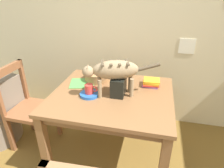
{
  "coord_description": "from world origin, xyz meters",
  "views": [
    {
      "loc": [
        0.3,
        -0.19,
        1.66
      ],
      "look_at": [
        -0.07,
        1.39,
        0.86
      ],
      "focal_mm": 31.6,
      "sensor_mm": 36.0,
      "label": 1
    }
  ],
  "objects_px": {
    "saucer_bowl": "(89,94)",
    "magazine": "(82,83)",
    "dining_table": "(112,102)",
    "cat": "(114,71)",
    "wooden_chair_far": "(28,108)",
    "toaster": "(119,86)",
    "wicker_basket": "(97,76)",
    "book_stack": "(151,83)",
    "coffee_mug": "(89,89)"
  },
  "relations": [
    {
      "from": "saucer_bowl",
      "to": "magazine",
      "type": "xyz_separation_m",
      "value": [
        -0.16,
        0.23,
        -0.01
      ]
    },
    {
      "from": "magazine",
      "to": "book_stack",
      "type": "xyz_separation_m",
      "value": [
        0.69,
        0.11,
        0.03
      ]
    },
    {
      "from": "book_stack",
      "to": "toaster",
      "type": "xyz_separation_m",
      "value": [
        -0.28,
        -0.24,
        0.05
      ]
    },
    {
      "from": "cat",
      "to": "coffee_mug",
      "type": "xyz_separation_m",
      "value": [
        -0.21,
        -0.07,
        -0.17
      ]
    },
    {
      "from": "wicker_basket",
      "to": "wooden_chair_far",
      "type": "height_order",
      "value": "wooden_chair_far"
    },
    {
      "from": "coffee_mug",
      "to": "magazine",
      "type": "distance_m",
      "value": 0.29
    },
    {
      "from": "saucer_bowl",
      "to": "magazine",
      "type": "relative_size",
      "value": 0.7
    },
    {
      "from": "dining_table",
      "to": "magazine",
      "type": "xyz_separation_m",
      "value": [
        -0.35,
        0.14,
        0.1
      ]
    },
    {
      "from": "wicker_basket",
      "to": "toaster",
      "type": "bearing_deg",
      "value": -41.57
    },
    {
      "from": "toaster",
      "to": "dining_table",
      "type": "bearing_deg",
      "value": -173.64
    },
    {
      "from": "dining_table",
      "to": "cat",
      "type": "xyz_separation_m",
      "value": [
        0.02,
        -0.02,
        0.33
      ]
    },
    {
      "from": "cat",
      "to": "coffee_mug",
      "type": "bearing_deg",
      "value": 90.31
    },
    {
      "from": "wooden_chair_far",
      "to": "book_stack",
      "type": "bearing_deg",
      "value": 102.95
    },
    {
      "from": "saucer_bowl",
      "to": "book_stack",
      "type": "height_order",
      "value": "book_stack"
    },
    {
      "from": "wicker_basket",
      "to": "wooden_chair_far",
      "type": "distance_m",
      "value": 0.84
    },
    {
      "from": "dining_table",
      "to": "coffee_mug",
      "type": "bearing_deg",
      "value": -155.64
    },
    {
      "from": "dining_table",
      "to": "saucer_bowl",
      "type": "xyz_separation_m",
      "value": [
        -0.19,
        -0.09,
        0.11
      ]
    },
    {
      "from": "magazine",
      "to": "wicker_basket",
      "type": "xyz_separation_m",
      "value": [
        0.12,
        0.12,
        0.04
      ]
    },
    {
      "from": "dining_table",
      "to": "wooden_chair_far",
      "type": "xyz_separation_m",
      "value": [
        -0.94,
        -0.01,
        -0.2
      ]
    },
    {
      "from": "cat",
      "to": "wooden_chair_far",
      "type": "bearing_deg",
      "value": 72.18
    },
    {
      "from": "dining_table",
      "to": "cat",
      "type": "height_order",
      "value": "cat"
    },
    {
      "from": "cat",
      "to": "book_stack",
      "type": "relative_size",
      "value": 3.83
    },
    {
      "from": "saucer_bowl",
      "to": "magazine",
      "type": "bearing_deg",
      "value": 124.36
    },
    {
      "from": "dining_table",
      "to": "wooden_chair_far",
      "type": "relative_size",
      "value": 1.19
    },
    {
      "from": "wooden_chair_far",
      "to": "toaster",
      "type": "bearing_deg",
      "value": 92.54
    },
    {
      "from": "cat",
      "to": "toaster",
      "type": "relative_size",
      "value": 3.3
    },
    {
      "from": "saucer_bowl",
      "to": "magazine",
      "type": "distance_m",
      "value": 0.28
    },
    {
      "from": "cat",
      "to": "magazine",
      "type": "distance_m",
      "value": 0.47
    },
    {
      "from": "book_stack",
      "to": "toaster",
      "type": "distance_m",
      "value": 0.38
    },
    {
      "from": "dining_table",
      "to": "wooden_chair_far",
      "type": "height_order",
      "value": "wooden_chair_far"
    },
    {
      "from": "saucer_bowl",
      "to": "wooden_chair_far",
      "type": "height_order",
      "value": "wooden_chair_far"
    },
    {
      "from": "cat",
      "to": "wicker_basket",
      "type": "xyz_separation_m",
      "value": [
        -0.24,
        0.28,
        -0.19
      ]
    },
    {
      "from": "dining_table",
      "to": "wicker_basket",
      "type": "distance_m",
      "value": 0.37
    },
    {
      "from": "dining_table",
      "to": "toaster",
      "type": "bearing_deg",
      "value": 6.36
    },
    {
      "from": "cat",
      "to": "wooden_chair_far",
      "type": "relative_size",
      "value": 0.7
    },
    {
      "from": "cat",
      "to": "magazine",
      "type": "relative_size",
      "value": 2.68
    },
    {
      "from": "wicker_basket",
      "to": "toaster",
      "type": "distance_m",
      "value": 0.38
    },
    {
      "from": "toaster",
      "to": "wicker_basket",
      "type": "bearing_deg",
      "value": 138.43
    },
    {
      "from": "coffee_mug",
      "to": "wicker_basket",
      "type": "height_order",
      "value": "coffee_mug"
    },
    {
      "from": "cat",
      "to": "coffee_mug",
      "type": "distance_m",
      "value": 0.28
    },
    {
      "from": "saucer_bowl",
      "to": "wicker_basket",
      "type": "distance_m",
      "value": 0.35
    },
    {
      "from": "book_stack",
      "to": "toaster",
      "type": "height_order",
      "value": "toaster"
    },
    {
      "from": "coffee_mug",
      "to": "book_stack",
      "type": "height_order",
      "value": "coffee_mug"
    },
    {
      "from": "toaster",
      "to": "book_stack",
      "type": "bearing_deg",
      "value": 40.46
    },
    {
      "from": "saucer_bowl",
      "to": "book_stack",
      "type": "distance_m",
      "value": 0.64
    },
    {
      "from": "magazine",
      "to": "wicker_basket",
      "type": "distance_m",
      "value": 0.18
    },
    {
      "from": "cat",
      "to": "saucer_bowl",
      "type": "relative_size",
      "value": 3.8
    },
    {
      "from": "coffee_mug",
      "to": "dining_table",
      "type": "bearing_deg",
      "value": 24.36
    },
    {
      "from": "dining_table",
      "to": "toaster",
      "type": "height_order",
      "value": "toaster"
    },
    {
      "from": "dining_table",
      "to": "coffee_mug",
      "type": "distance_m",
      "value": 0.26
    }
  ]
}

